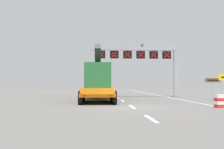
{
  "coord_description": "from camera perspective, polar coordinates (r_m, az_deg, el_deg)",
  "views": [
    {
      "loc": [
        -2.61,
        -17.83,
        1.67
      ],
      "look_at": [
        -0.81,
        9.12,
        2.64
      ],
      "focal_mm": 40.4,
      "sensor_mm": 36.0,
      "label": 1
    }
  ],
  "objects": [
    {
      "name": "ground",
      "position": [
        18.1,
        4.53,
        -7.35
      ],
      "size": [
        112.0,
        112.0,
        0.0
      ],
      "primitive_type": "plane",
      "color": "slate"
    },
    {
      "name": "lane_markings",
      "position": [
        36.53,
        0.31,
        -4.67
      ],
      "size": [
        0.2,
        51.74,
        0.01
      ],
      "color": "silver",
      "rests_on": "ground"
    },
    {
      "name": "edge_line_right",
      "position": [
        31.15,
        12.66,
        -5.07
      ],
      "size": [
        0.2,
        63.0,
        0.01
      ],
      "primitive_type": "cube",
      "color": "silver",
      "rests_on": "ground"
    },
    {
      "name": "overhead_lane_gantry",
      "position": [
        31.08,
        7.22,
        4.13
      ],
      "size": [
        10.92,
        0.9,
        6.49
      ],
      "color": "#9EA0A5",
      "rests_on": "ground"
    },
    {
      "name": "heavy_haul_truck_orange",
      "position": [
        27.3,
        -3.23,
        -1.39
      ],
      "size": [
        3.14,
        14.09,
        5.3
      ],
      "color": "orange",
      "rests_on": "ground"
    },
    {
      "name": "tourist_info_sign_brown",
      "position": [
        26.87,
        21.86,
        -1.89
      ],
      "size": [
        1.56,
        0.15,
        2.2
      ],
      "color": "#9EA0A5",
      "rests_on": "ground"
    },
    {
      "name": "crash_barrier_striped",
      "position": [
        19.13,
        23.7,
        -5.55
      ],
      "size": [
        1.03,
        0.57,
        0.9
      ],
      "color": "red",
      "rests_on": "ground"
    }
  ]
}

